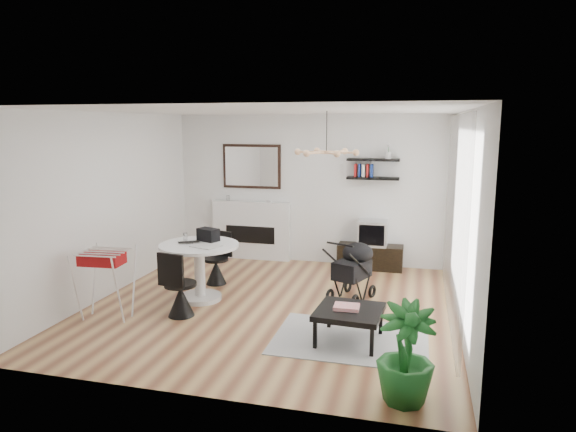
% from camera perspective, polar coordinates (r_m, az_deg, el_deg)
% --- Properties ---
extents(floor, '(5.00, 5.00, 0.00)m').
position_cam_1_polar(floor, '(7.33, -1.84, -9.99)').
color(floor, brown).
rests_on(floor, ground).
extents(ceiling, '(5.00, 5.00, 0.00)m').
position_cam_1_polar(ceiling, '(6.88, -1.97, 11.62)').
color(ceiling, white).
rests_on(ceiling, wall_back).
extents(wall_back, '(5.00, 0.00, 5.00)m').
position_cam_1_polar(wall_back, '(9.38, 2.40, 2.96)').
color(wall_back, white).
rests_on(wall_back, floor).
extents(wall_left, '(0.00, 5.00, 5.00)m').
position_cam_1_polar(wall_left, '(8.04, -19.26, 1.19)').
color(wall_left, white).
rests_on(wall_left, floor).
extents(wall_right, '(0.00, 5.00, 5.00)m').
position_cam_1_polar(wall_right, '(6.73, 18.99, -0.45)').
color(wall_right, white).
rests_on(wall_right, floor).
extents(sheer_curtain, '(0.04, 3.60, 2.60)m').
position_cam_1_polar(sheer_curtain, '(6.92, 18.04, -0.12)').
color(sheer_curtain, white).
rests_on(sheer_curtain, wall_right).
extents(fireplace, '(1.50, 0.17, 2.16)m').
position_cam_1_polar(fireplace, '(9.70, -4.09, -0.79)').
color(fireplace, white).
rests_on(fireplace, floor).
extents(shelf_lower, '(0.90, 0.25, 0.04)m').
position_cam_1_polar(shelf_lower, '(9.05, 9.40, 4.17)').
color(shelf_lower, black).
rests_on(shelf_lower, wall_back).
extents(shelf_upper, '(0.90, 0.25, 0.04)m').
position_cam_1_polar(shelf_upper, '(9.03, 9.46, 6.19)').
color(shelf_upper, black).
rests_on(shelf_upper, wall_back).
extents(pendant_lamp, '(0.90, 0.90, 0.10)m').
position_cam_1_polar(pendant_lamp, '(7.02, 4.29, 7.08)').
color(pendant_lamp, tan).
rests_on(pendant_lamp, ceiling).
extents(tv_console, '(1.13, 0.40, 0.43)m').
position_cam_1_polar(tv_console, '(9.22, 9.11, -4.48)').
color(tv_console, black).
rests_on(tv_console, floor).
extents(crt_tv, '(0.51, 0.44, 0.44)m').
position_cam_1_polar(crt_tv, '(9.12, 9.38, -1.85)').
color(crt_tv, silver).
rests_on(crt_tv, tv_console).
extents(dining_table, '(1.14, 1.14, 0.83)m').
position_cam_1_polar(dining_table, '(7.54, -9.81, -5.17)').
color(dining_table, white).
rests_on(dining_table, floor).
extents(laptop, '(0.36, 0.32, 0.02)m').
position_cam_1_polar(laptop, '(7.50, -10.93, -2.97)').
color(laptop, black).
rests_on(laptop, dining_table).
extents(black_bag, '(0.35, 0.28, 0.19)m').
position_cam_1_polar(black_bag, '(7.63, -8.86, -2.07)').
color(black_bag, black).
rests_on(black_bag, dining_table).
extents(newspaper, '(0.44, 0.40, 0.01)m').
position_cam_1_polar(newspaper, '(7.30, -9.09, -3.33)').
color(newspaper, beige).
rests_on(newspaper, dining_table).
extents(drinking_glass, '(0.06, 0.06, 0.11)m').
position_cam_1_polar(drinking_glass, '(7.75, -11.35, -2.25)').
color(drinking_glass, white).
rests_on(drinking_glass, dining_table).
extents(chair_far, '(0.43, 0.45, 0.84)m').
position_cam_1_polar(chair_far, '(8.32, -7.92, -5.70)').
color(chair_far, black).
rests_on(chair_far, floor).
extents(chair_near, '(0.44, 0.46, 0.90)m').
position_cam_1_polar(chair_near, '(7.02, -11.93, -8.67)').
color(chair_near, black).
rests_on(chair_near, floor).
extents(drying_rack, '(0.66, 0.62, 0.92)m').
position_cam_1_polar(drying_rack, '(7.15, -19.61, -7.02)').
color(drying_rack, white).
rests_on(drying_rack, floor).
extents(stroller, '(0.69, 0.84, 0.92)m').
position_cam_1_polar(stroller, '(7.60, 7.28, -6.22)').
color(stroller, black).
rests_on(stroller, floor).
extents(rug, '(1.80, 1.30, 0.01)m').
position_cam_1_polar(rug, '(6.31, 6.93, -13.45)').
color(rug, '#A2A2A2').
rests_on(rug, floor).
extents(coffee_table, '(0.81, 0.81, 0.39)m').
position_cam_1_polar(coffee_table, '(6.13, 6.83, -10.62)').
color(coffee_table, black).
rests_on(coffee_table, rug).
extents(magazines, '(0.30, 0.24, 0.04)m').
position_cam_1_polar(magazines, '(6.12, 6.53, -10.01)').
color(magazines, '#DC373B').
rests_on(magazines, coffee_table).
extents(potted_plant, '(0.60, 0.60, 0.94)m').
position_cam_1_polar(potted_plant, '(4.94, 12.94, -14.67)').
color(potted_plant, '#1A5E21').
rests_on(potted_plant, floor).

